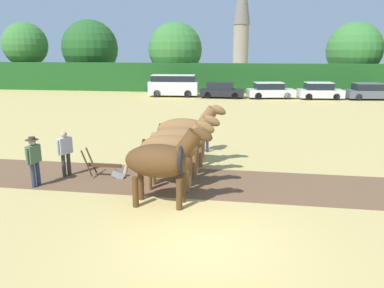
{
  "coord_description": "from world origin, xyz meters",
  "views": [
    {
      "loc": [
        0.9,
        -7.91,
        4.45
      ],
      "look_at": [
        -1.02,
        5.2,
        1.1
      ],
      "focal_mm": 35.0,
      "sensor_mm": 36.0,
      "label": 1
    }
  ],
  "objects_px": {
    "draft_horse_trail_right": "(187,130)",
    "tree_center": "(354,50)",
    "tree_left": "(90,48)",
    "farmer_onlooker_left": "(34,158)",
    "draft_horse_lead_left": "(163,160)",
    "parked_car_center": "(320,91)",
    "draft_horse_trail_left": "(180,140)",
    "farmer_at_plow": "(65,150)",
    "parked_car_center_left": "(270,91)",
    "farmer_beside_team": "(205,129)",
    "parked_van": "(174,85)",
    "church_spire": "(242,16)",
    "parked_car_center_right": "(369,92)",
    "tree_center_left": "(175,50)",
    "parked_car_left": "(221,90)",
    "tree_far_left": "(25,45)",
    "plow": "(108,169)",
    "draft_horse_lead_right": "(172,148)"
  },
  "relations": [
    {
      "from": "draft_horse_trail_right",
      "to": "tree_center",
      "type": "bearing_deg",
      "value": 66.03
    },
    {
      "from": "tree_left",
      "to": "farmer_onlooker_left",
      "type": "distance_m",
      "value": 36.3
    },
    {
      "from": "draft_horse_lead_left",
      "to": "parked_car_center",
      "type": "distance_m",
      "value": 27.45
    },
    {
      "from": "draft_horse_trail_left",
      "to": "farmer_at_plow",
      "type": "relative_size",
      "value": 1.63
    },
    {
      "from": "tree_center",
      "to": "parked_car_center_left",
      "type": "xyz_separation_m",
      "value": [
        -9.27,
        -8.27,
        -3.71
      ]
    },
    {
      "from": "farmer_beside_team",
      "to": "parked_car_center_left",
      "type": "xyz_separation_m",
      "value": [
        3.93,
        19.76,
        -0.33
      ]
    },
    {
      "from": "parked_car_center",
      "to": "parked_van",
      "type": "bearing_deg",
      "value": 174.05
    },
    {
      "from": "church_spire",
      "to": "parked_car_center_right",
      "type": "bearing_deg",
      "value": -69.63
    },
    {
      "from": "draft_horse_lead_left",
      "to": "farmer_beside_team",
      "type": "bearing_deg",
      "value": 85.31
    },
    {
      "from": "tree_left",
      "to": "parked_car_center_right",
      "type": "xyz_separation_m",
      "value": [
        30.27,
        -8.59,
        -3.91
      ]
    },
    {
      "from": "draft_horse_lead_left",
      "to": "parked_car_center_left",
      "type": "distance_m",
      "value": 26.23
    },
    {
      "from": "farmer_at_plow",
      "to": "draft_horse_lead_left",
      "type": "bearing_deg",
      "value": -0.48
    },
    {
      "from": "farmer_beside_team",
      "to": "farmer_onlooker_left",
      "type": "height_order",
      "value": "farmer_beside_team"
    },
    {
      "from": "tree_center_left",
      "to": "parked_car_left",
      "type": "bearing_deg",
      "value": -51.35
    },
    {
      "from": "tree_center",
      "to": "draft_horse_trail_right",
      "type": "xyz_separation_m",
      "value": [
        -13.72,
        -30.0,
        -3.05
      ]
    },
    {
      "from": "draft_horse_trail_left",
      "to": "parked_car_center_right",
      "type": "xyz_separation_m",
      "value": [
        13.39,
        23.53,
        -0.58
      ]
    },
    {
      "from": "tree_far_left",
      "to": "parked_car_center_right",
      "type": "distance_m",
      "value": 38.62
    },
    {
      "from": "farmer_at_plow",
      "to": "parked_van",
      "type": "xyz_separation_m",
      "value": [
        -0.73,
        23.98,
        0.12
      ]
    },
    {
      "from": "tree_far_left",
      "to": "tree_left",
      "type": "xyz_separation_m",
      "value": [
        7.49,
        1.71,
        -0.39
      ]
    },
    {
      "from": "draft_horse_lead_left",
      "to": "plow",
      "type": "height_order",
      "value": "draft_horse_lead_left"
    },
    {
      "from": "tree_far_left",
      "to": "parked_car_center_right",
      "type": "bearing_deg",
      "value": -10.32
    },
    {
      "from": "farmer_at_plow",
      "to": "plow",
      "type": "bearing_deg",
      "value": 27.49
    },
    {
      "from": "tree_far_left",
      "to": "parked_car_center",
      "type": "height_order",
      "value": "tree_far_left"
    },
    {
      "from": "draft_horse_trail_left",
      "to": "parked_car_center_right",
      "type": "distance_m",
      "value": 27.08
    },
    {
      "from": "draft_horse_lead_left",
      "to": "parked_car_center",
      "type": "relative_size",
      "value": 0.65
    },
    {
      "from": "parked_car_left",
      "to": "plow",
      "type": "bearing_deg",
      "value": -93.76
    },
    {
      "from": "parked_van",
      "to": "draft_horse_trail_right",
      "type": "bearing_deg",
      "value": -81.54
    },
    {
      "from": "tree_left",
      "to": "draft_horse_trail_left",
      "type": "bearing_deg",
      "value": -62.28
    },
    {
      "from": "tree_left",
      "to": "plow",
      "type": "bearing_deg",
      "value": -66.34
    },
    {
      "from": "church_spire",
      "to": "parked_van",
      "type": "distance_m",
      "value": 35.45
    },
    {
      "from": "tree_left",
      "to": "farmer_beside_team",
      "type": "distance_m",
      "value": 33.83
    },
    {
      "from": "draft_horse_lead_left",
      "to": "draft_horse_trail_left",
      "type": "height_order",
      "value": "draft_horse_lead_left"
    },
    {
      "from": "tree_left",
      "to": "farmer_beside_team",
      "type": "relative_size",
      "value": 4.51
    },
    {
      "from": "tree_center_left",
      "to": "plow",
      "type": "relative_size",
      "value": 4.96
    },
    {
      "from": "church_spire",
      "to": "draft_horse_trail_right",
      "type": "relative_size",
      "value": 6.83
    },
    {
      "from": "parked_car_center_left",
      "to": "parked_van",
      "type": "bearing_deg",
      "value": 168.59
    },
    {
      "from": "parked_car_left",
      "to": "parked_car_center_right",
      "type": "height_order",
      "value": "parked_car_center_right"
    },
    {
      "from": "parked_van",
      "to": "tree_center",
      "type": "bearing_deg",
      "value": 19.61
    },
    {
      "from": "parked_car_center_left",
      "to": "parked_car_center_right",
      "type": "bearing_deg",
      "value": -7.47
    },
    {
      "from": "tree_center_left",
      "to": "tree_left",
      "type": "bearing_deg",
      "value": 169.93
    },
    {
      "from": "tree_far_left",
      "to": "tree_center_left",
      "type": "distance_m",
      "value": 18.48
    },
    {
      "from": "draft_horse_trail_right",
      "to": "farmer_beside_team",
      "type": "bearing_deg",
      "value": 75.98
    },
    {
      "from": "draft_horse_lead_right",
      "to": "farmer_beside_team",
      "type": "xyz_separation_m",
      "value": [
        0.55,
        4.7,
        -0.31
      ]
    },
    {
      "from": "draft_horse_lead_left",
      "to": "farmer_onlooker_left",
      "type": "height_order",
      "value": "draft_horse_lead_left"
    },
    {
      "from": "draft_horse_lead_left",
      "to": "parked_car_left",
      "type": "xyz_separation_m",
      "value": [
        -0.06,
        25.63,
        -0.66
      ]
    },
    {
      "from": "tree_left",
      "to": "parked_car_center",
      "type": "distance_m",
      "value": 27.62
    },
    {
      "from": "tree_center",
      "to": "tree_far_left",
      "type": "bearing_deg",
      "value": -178.56
    },
    {
      "from": "farmer_onlooker_left",
      "to": "parked_car_left",
      "type": "distance_m",
      "value": 25.15
    },
    {
      "from": "draft_horse_lead_right",
      "to": "farmer_beside_team",
      "type": "bearing_deg",
      "value": 83.93
    },
    {
      "from": "tree_left",
      "to": "parked_car_center",
      "type": "xyz_separation_m",
      "value": [
        25.85,
        -8.92,
        -3.9
      ]
    }
  ]
}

